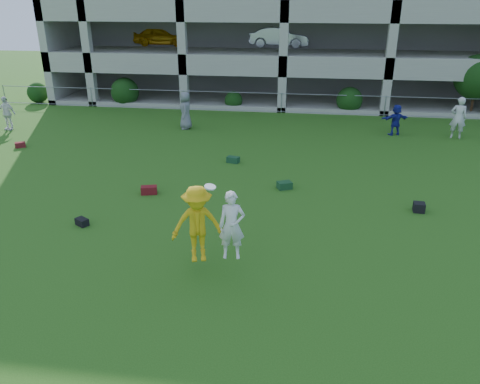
% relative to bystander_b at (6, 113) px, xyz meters
% --- Properties ---
extents(ground, '(100.00, 100.00, 0.00)m').
position_rel_bystander_b_xyz_m(ground, '(13.86, -13.01, -0.87)').
color(ground, '#235114').
rests_on(ground, ground).
extents(bystander_b, '(1.05, 0.52, 1.74)m').
position_rel_bystander_b_xyz_m(bystander_b, '(0.00, 0.00, 0.00)').
color(bystander_b, silver).
rests_on(bystander_b, ground).
extents(bystander_c, '(0.83, 1.07, 1.94)m').
position_rel_bystander_b_xyz_m(bystander_c, '(9.13, 1.57, 0.10)').
color(bystander_c, slate).
rests_on(bystander_c, ground).
extents(bystander_d, '(1.49, 0.92, 1.54)m').
position_rel_bystander_b_xyz_m(bystander_d, '(19.83, 1.93, -0.10)').
color(bystander_d, navy).
rests_on(bystander_d, ground).
extents(bystander_e, '(0.83, 0.63, 2.03)m').
position_rel_bystander_b_xyz_m(bystander_e, '(22.70, 1.75, 0.15)').
color(bystander_e, silver).
rests_on(bystander_e, ground).
extents(bag_red_a, '(0.61, 0.44, 0.28)m').
position_rel_bystander_b_xyz_m(bag_red_a, '(10.09, -7.31, -0.73)').
color(bag_red_a, '#540E14').
rests_on(bag_red_a, ground).
extents(bag_black_b, '(0.47, 0.42, 0.22)m').
position_rel_bystander_b_xyz_m(bag_black_b, '(8.88, -9.99, -0.76)').
color(bag_black_b, black).
rests_on(bag_black_b, ground).
extents(bag_green_c, '(0.60, 0.53, 0.26)m').
position_rel_bystander_b_xyz_m(bag_green_c, '(14.78, -6.12, -0.74)').
color(bag_green_c, '#133515').
rests_on(bag_green_c, ground).
extents(crate_d, '(0.37, 0.37, 0.30)m').
position_rel_bystander_b_xyz_m(crate_d, '(19.20, -7.45, -0.72)').
color(crate_d, black).
rests_on(crate_d, ground).
extents(bag_red_f, '(0.53, 0.48, 0.24)m').
position_rel_bystander_b_xyz_m(bag_red_f, '(2.40, -2.84, -0.75)').
color(bag_red_f, '#55190E').
rests_on(bag_red_f, ground).
extents(bag_green_g, '(0.56, 0.42, 0.25)m').
position_rel_bystander_b_xyz_m(bag_green_g, '(12.48, -3.52, -0.74)').
color(bag_green_g, '#13341D').
rests_on(bag_green_g, ground).
extents(frisbee_contest, '(1.91, 1.07, 2.14)m').
position_rel_bystander_b_xyz_m(frisbee_contest, '(13.14, -11.93, 0.43)').
color(frisbee_contest, gold).
rests_on(frisbee_contest, ground).
extents(parking_garage, '(30.00, 14.00, 12.00)m').
position_rel_bystander_b_xyz_m(parking_garage, '(13.84, 14.69, 5.15)').
color(parking_garage, '#9E998C').
rests_on(parking_garage, ground).
extents(fence, '(36.06, 0.06, 1.20)m').
position_rel_bystander_b_xyz_m(fence, '(13.86, 5.99, -0.26)').
color(fence, gray).
rests_on(fence, ground).
extents(shrub_row, '(34.38, 2.52, 3.50)m').
position_rel_bystander_b_xyz_m(shrub_row, '(18.45, 6.69, 0.64)').
color(shrub_row, '#163D11').
rests_on(shrub_row, ground).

